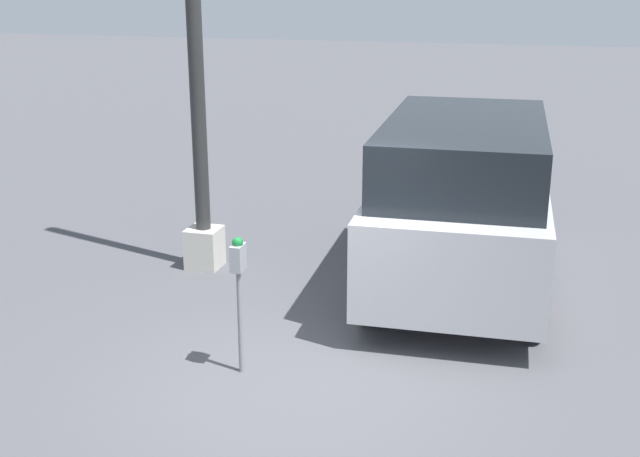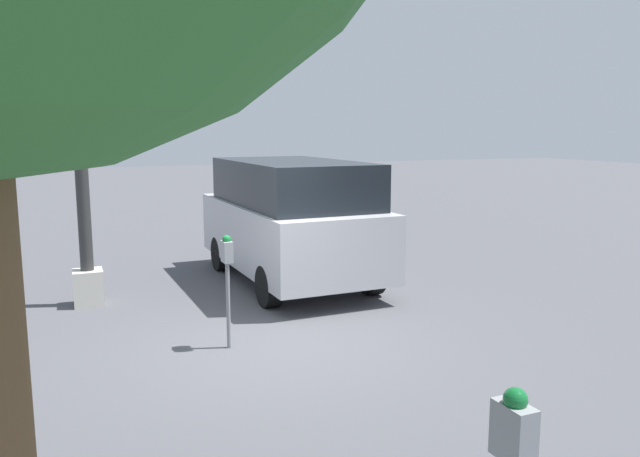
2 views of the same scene
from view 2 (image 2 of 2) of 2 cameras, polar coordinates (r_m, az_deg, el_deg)
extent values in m
plane|color=#4C4C51|center=(8.03, -4.61, -10.60)|extent=(80.00, 80.00, 0.00)
cylinder|color=gray|center=(7.85, -8.39, -6.96)|extent=(0.05, 0.05, 1.09)
cube|color=gray|center=(7.69, -8.51, -2.11)|extent=(0.20, 0.12, 0.26)
sphere|color=#14662D|center=(7.66, -8.54, -1.00)|extent=(0.11, 0.11, 0.11)
cube|color=gray|center=(3.02, 17.29, -17.35)|extent=(0.20, 0.12, 0.26)
sphere|color=#14662D|center=(2.96, 17.43, -14.70)|extent=(0.11, 0.11, 0.11)
cube|color=beige|center=(10.34, -20.41, -5.08)|extent=(0.44, 0.44, 0.55)
cylinder|color=#2D2D2D|center=(10.09, -21.48, 13.48)|extent=(0.20, 0.20, 6.07)
cube|color=#B2B2B7|center=(11.07, -2.76, -0.47)|extent=(4.52, 2.17, 1.09)
cube|color=black|center=(10.85, -2.58, 4.23)|extent=(3.62, 1.98, 0.75)
cube|color=orange|center=(12.97, -8.97, -0.92)|extent=(0.08, 0.12, 0.20)
cylinder|color=black|center=(12.19, -9.03, -2.28)|extent=(0.66, 0.26, 0.65)
cylinder|color=black|center=(12.76, -1.26, -1.66)|extent=(0.66, 0.26, 0.65)
cylinder|color=black|center=(9.61, -4.70, -5.27)|extent=(0.66, 0.26, 0.65)
cylinder|color=black|center=(10.32, 4.72, -4.27)|extent=(0.66, 0.26, 0.65)
camera|label=1|loc=(4.61, 63.35, 18.63)|focal=45.00mm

